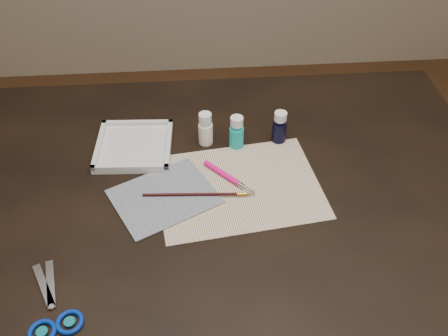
{
  "coord_description": "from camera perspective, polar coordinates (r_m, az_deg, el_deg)",
  "views": [
    {
      "loc": [
        -0.06,
        -0.83,
        1.56
      ],
      "look_at": [
        0.0,
        0.0,
        0.8
      ],
      "focal_mm": 40.0,
      "sensor_mm": 36.0,
      "label": 1
    }
  ],
  "objects": [
    {
      "name": "paintbrush",
      "position": [
        1.13,
        -2.85,
        -3.01
      ],
      "size": [
        0.26,
        0.02,
        0.01
      ],
      "primitive_type": null,
      "rotation": [
        0.0,
        0.0,
        -0.06
      ],
      "color": "black",
      "rests_on": "canvas"
    },
    {
      "name": "craft_knife",
      "position": [
        1.16,
        0.71,
        -1.18
      ],
      "size": [
        0.12,
        0.13,
        0.01
      ],
      "primitive_type": null,
      "rotation": [
        0.0,
        0.0,
        -0.83
      ],
      "color": "#FD1088",
      "rests_on": "paper"
    },
    {
      "name": "paint_bottle_cyan",
      "position": [
        1.24,
        1.45,
        4.14
      ],
      "size": [
        0.04,
        0.04,
        0.09
      ],
      "primitive_type": "cylinder",
      "rotation": [
        0.0,
        0.0,
        -0.21
      ],
      "color": "#13B6B7",
      "rests_on": "table"
    },
    {
      "name": "paper",
      "position": [
        1.15,
        1.67,
        -2.1
      ],
      "size": [
        0.4,
        0.33,
        0.0
      ],
      "primitive_type": "cube",
      "rotation": [
        0.0,
        0.0,
        0.13
      ],
      "color": "silver",
      "rests_on": "table"
    },
    {
      "name": "table",
      "position": [
        1.45,
        0.0,
        -12.51
      ],
      "size": [
        1.3,
        0.9,
        0.75
      ],
      "primitive_type": "cube",
      "color": "black",
      "rests_on": "ground"
    },
    {
      "name": "canvas",
      "position": [
        1.13,
        -6.84,
        -3.26
      ],
      "size": [
        0.27,
        0.25,
        0.0
      ],
      "primitive_type": "cube",
      "rotation": [
        0.0,
        0.0,
        0.47
      ],
      "color": "#101835",
      "rests_on": "paper"
    },
    {
      "name": "paint_bottle_navy",
      "position": [
        1.26,
        6.37,
        4.69
      ],
      "size": [
        0.04,
        0.04,
        0.09
      ],
      "primitive_type": "cylinder",
      "rotation": [
        0.0,
        0.0,
        -0.25
      ],
      "color": "black",
      "rests_on": "table"
    },
    {
      "name": "palette_tray",
      "position": [
        1.27,
        -10.24,
        2.53
      ],
      "size": [
        0.19,
        0.19,
        0.02
      ],
      "primitive_type": "cube",
      "rotation": [
        0.0,
        0.0,
        -0.06
      ],
      "color": "silver",
      "rests_on": "table"
    },
    {
      "name": "scissors",
      "position": [
        1.01,
        -19.68,
        -14.09
      ],
      "size": [
        0.18,
        0.22,
        0.01
      ],
      "primitive_type": null,
      "rotation": [
        0.0,
        0.0,
        2.03
      ],
      "color": "silver",
      "rests_on": "table"
    },
    {
      "name": "paint_bottle_white",
      "position": [
        1.25,
        -2.13,
        4.53
      ],
      "size": [
        0.04,
        0.04,
        0.09
      ],
      "primitive_type": "cylinder",
      "rotation": [
        0.0,
        0.0,
        -0.27
      ],
      "color": "white",
      "rests_on": "table"
    }
  ]
}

